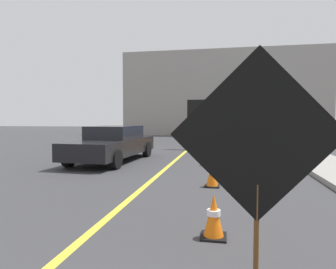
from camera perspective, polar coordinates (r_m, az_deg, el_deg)
lane_center_stripe at (r=6.31m, az=-7.46°, el=-12.24°), size 0.14×36.00×0.01m
roadwork_sign at (r=2.88m, az=16.84°, el=-0.92°), size 1.62×0.22×2.33m
arrow_board_trailer at (r=16.30m, az=6.47°, el=-1.15°), size 1.60×1.85×2.70m
box_truck at (r=20.87m, az=13.79°, el=3.45°), size 2.68×6.83×3.44m
pickup_car at (r=11.88m, az=-10.48°, el=-1.69°), size 2.19×5.14×1.38m
highway_guide_sign at (r=26.77m, az=16.87°, el=6.67°), size 2.79×0.18×5.00m
far_building_block at (r=34.00m, az=10.45°, el=7.22°), size 19.93×9.80×8.36m
traffic_cone_near_sign at (r=4.36m, az=8.73°, el=-15.19°), size 0.36×0.36×0.62m
traffic_cone_mid_lane at (r=7.41m, az=8.45°, el=-7.51°), size 0.36×0.36×0.64m
traffic_cone_far_lane at (r=10.66m, az=7.68°, el=-3.94°), size 0.36×0.36×0.76m
traffic_cone_curbside at (r=13.93m, az=6.92°, el=-2.44°), size 0.36×0.36×0.70m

